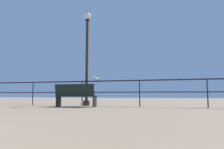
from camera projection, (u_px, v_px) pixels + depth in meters
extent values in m
cube|color=#281B27|center=(82.00, 81.00, 8.99)|extent=(19.97, 0.05, 0.05)
cube|color=#281B27|center=(82.00, 92.00, 8.94)|extent=(19.97, 0.04, 0.04)
cylinder|color=#281B27|center=(33.00, 94.00, 9.62)|extent=(0.04, 0.04, 1.05)
cylinder|color=#281B27|center=(82.00, 94.00, 8.94)|extent=(0.04, 0.04, 1.05)
cylinder|color=#281B27|center=(140.00, 93.00, 8.25)|extent=(0.04, 0.04, 1.05)
cylinder|color=#281B27|center=(208.00, 93.00, 7.57)|extent=(0.04, 0.04, 1.05)
cube|color=black|center=(76.00, 96.00, 8.15)|extent=(1.63, 0.50, 0.05)
cube|color=black|center=(74.00, 90.00, 7.99)|extent=(1.61, 0.20, 0.47)
cube|color=black|center=(95.00, 102.00, 7.96)|extent=(0.06, 0.39, 0.42)
cube|color=black|center=(96.00, 92.00, 8.15)|extent=(0.05, 0.30, 0.04)
cube|color=black|center=(58.00, 101.00, 8.31)|extent=(0.06, 0.39, 0.42)
cube|color=black|center=(61.00, 93.00, 8.50)|extent=(0.05, 0.30, 0.04)
cylinder|color=#322214|center=(86.00, 103.00, 9.01)|extent=(0.29, 0.29, 0.22)
cylinder|color=#322214|center=(87.00, 60.00, 9.20)|extent=(0.12, 0.12, 3.60)
cylinder|color=#322214|center=(87.00, 20.00, 9.38)|extent=(0.19, 0.19, 0.06)
sphere|color=silver|center=(87.00, 16.00, 9.39)|extent=(0.32, 0.32, 0.32)
cone|color=#322214|center=(87.00, 12.00, 9.42)|extent=(0.14, 0.14, 0.10)
ellipsoid|color=silver|center=(96.00, 79.00, 8.82)|extent=(0.27, 0.20, 0.13)
ellipsoid|color=#8F949A|center=(96.00, 79.00, 8.82)|extent=(0.24, 0.15, 0.05)
sphere|color=silver|center=(94.00, 78.00, 8.83)|extent=(0.11, 0.11, 0.11)
cone|color=yellow|center=(92.00, 78.00, 8.83)|extent=(0.06, 0.05, 0.04)
cube|color=#8F949A|center=(99.00, 79.00, 8.81)|extent=(0.10, 0.08, 0.02)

